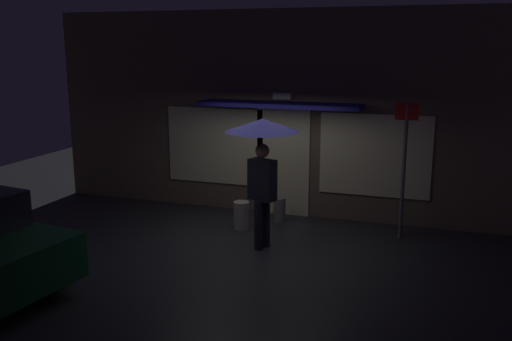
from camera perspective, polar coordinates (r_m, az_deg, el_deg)
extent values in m
plane|color=#26262B|center=(9.72, -0.91, -8.00)|extent=(18.00, 18.00, 0.00)
cube|color=brown|center=(11.41, 3.06, 5.78)|extent=(10.25, 0.30, 4.13)
cube|color=beige|center=(11.41, 2.77, 0.87)|extent=(1.10, 0.04, 2.20)
cube|color=beige|center=(11.86, -4.21, 2.53)|extent=(2.13, 0.04, 1.60)
cube|color=beige|center=(11.01, 12.00, 1.49)|extent=(2.13, 0.04, 1.60)
cube|color=white|center=(11.14, 2.73, 7.60)|extent=(0.36, 0.16, 0.12)
cube|color=navy|center=(10.91, 2.35, 6.71)|extent=(3.20, 0.70, 0.08)
cylinder|color=black|center=(9.56, 0.26, -5.61)|extent=(0.15, 0.15, 0.86)
cylinder|color=black|center=(9.71, 0.99, -5.32)|extent=(0.15, 0.15, 0.86)
cube|color=black|center=(9.42, 0.64, -0.95)|extent=(0.51, 0.38, 0.70)
cube|color=silver|center=(9.30, 0.65, -1.14)|extent=(0.14, 0.06, 0.56)
cube|color=red|center=(9.30, 0.65, -1.26)|extent=(0.06, 0.04, 0.45)
sphere|color=tan|center=(9.32, 0.65, 2.03)|extent=(0.24, 0.24, 0.24)
cylinder|color=slate|center=(9.31, 0.65, 2.25)|extent=(0.02, 0.02, 1.00)
cone|color=#14144C|center=(9.25, 0.65, 4.63)|extent=(1.25, 1.25, 0.21)
cylinder|color=black|center=(8.77, -19.82, -8.90)|extent=(0.66, 0.31, 0.64)
cylinder|color=#595B60|center=(10.27, 14.82, 0.14)|extent=(0.07, 0.07, 2.55)
cube|color=red|center=(10.09, 15.14, 5.82)|extent=(0.40, 0.02, 0.30)
cylinder|color=slate|center=(11.10, 2.41, -4.02)|extent=(0.24, 0.24, 0.49)
cylinder|color=#B2A899|center=(10.66, -1.51, -4.60)|extent=(0.30, 0.30, 0.54)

